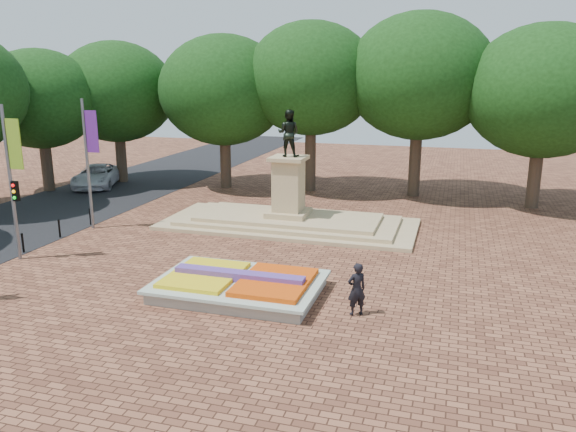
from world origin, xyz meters
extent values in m
plane|color=brown|center=(0.00, 0.00, 0.00)|extent=(90.00, 90.00, 0.00)
cube|color=black|center=(-15.00, 5.00, 0.01)|extent=(9.00, 90.00, 0.02)
cube|color=gray|center=(1.00, -2.00, 0.23)|extent=(6.00, 4.00, 0.45)
cube|color=beige|center=(1.00, -2.00, 0.50)|extent=(6.30, 4.30, 0.12)
cube|color=#FE580E|center=(2.45, -2.00, 0.63)|extent=(2.60, 3.40, 0.22)
cube|color=yellow|center=(-0.45, -2.00, 0.62)|extent=(2.60, 3.40, 0.18)
cube|color=#573593|center=(1.00, -2.00, 0.72)|extent=(5.20, 0.55, 0.38)
cube|color=tan|center=(0.00, 8.00, 0.10)|extent=(14.00, 6.00, 0.20)
cube|color=tan|center=(0.00, 8.00, 0.30)|extent=(12.00, 5.00, 0.20)
cube|color=tan|center=(0.00, 8.00, 0.50)|extent=(10.00, 4.00, 0.20)
cube|color=tan|center=(0.00, 8.00, 0.75)|extent=(2.20, 2.20, 0.30)
cube|color=tan|center=(0.00, 8.00, 2.30)|extent=(1.50, 1.50, 2.80)
cube|color=tan|center=(0.00, 8.00, 3.80)|extent=(1.90, 1.90, 0.20)
imported|color=black|center=(0.00, 8.00, 5.15)|extent=(1.22, 0.95, 2.50)
cylinder|color=#36281D|center=(-16.00, 18.00, 2.00)|extent=(0.80, 0.80, 4.00)
ellipsoid|color=black|center=(-16.00, 18.00, 6.69)|extent=(8.80, 8.80, 7.48)
cylinder|color=#36281D|center=(-8.00, 18.00, 2.00)|extent=(0.80, 0.80, 4.00)
ellipsoid|color=black|center=(-8.00, 18.00, 6.69)|extent=(8.80, 8.80, 7.48)
cylinder|color=#36281D|center=(-1.00, 18.00, 2.00)|extent=(0.80, 0.80, 4.00)
ellipsoid|color=black|center=(-1.00, 18.00, 6.69)|extent=(8.80, 8.80, 7.48)
cylinder|color=#36281D|center=(6.00, 18.00, 2.00)|extent=(0.80, 0.80, 4.00)
ellipsoid|color=black|center=(6.00, 18.00, 6.69)|extent=(8.80, 8.80, 7.48)
cylinder|color=#36281D|center=(13.00, 18.00, 2.00)|extent=(0.80, 0.80, 4.00)
ellipsoid|color=black|center=(13.00, 18.00, 6.69)|extent=(8.80, 8.80, 7.48)
cylinder|color=#36281D|center=(-19.50, 13.00, 1.92)|extent=(0.80, 0.80, 3.84)
ellipsoid|color=black|center=(-19.50, 13.00, 6.41)|extent=(8.40, 8.40, 7.14)
cylinder|color=slate|center=(-10.20, -1.00, 3.50)|extent=(0.16, 0.16, 7.00)
cube|color=#7FAB22|center=(-9.75, -1.00, 5.30)|extent=(0.70, 0.04, 2.20)
cylinder|color=slate|center=(-10.20, 4.50, 3.50)|extent=(0.16, 0.16, 7.00)
cube|color=#65228D|center=(-9.75, 4.50, 5.30)|extent=(0.70, 0.04, 2.20)
cube|color=black|center=(-10.00, -1.00, 3.20)|extent=(0.28, 0.18, 0.90)
cylinder|color=black|center=(-10.70, -0.20, 0.45)|extent=(0.10, 0.10, 0.90)
sphere|color=black|center=(-10.70, -0.20, 0.92)|extent=(0.12, 0.12, 0.12)
cylinder|color=black|center=(-10.70, 2.40, 0.45)|extent=(0.10, 0.10, 0.90)
sphere|color=black|center=(-10.70, 2.40, 0.92)|extent=(0.12, 0.12, 0.12)
cylinder|color=black|center=(-10.70, 5.00, 0.45)|extent=(0.10, 0.10, 0.90)
sphere|color=black|center=(-10.70, 5.00, 0.92)|extent=(0.12, 0.12, 0.12)
imported|color=silver|center=(-16.93, 14.52, 0.81)|extent=(4.61, 6.40, 1.62)
imported|color=black|center=(5.67, -2.59, 0.96)|extent=(0.84, 0.78, 1.92)
camera|label=1|loc=(8.66, -20.90, 8.36)|focal=35.00mm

